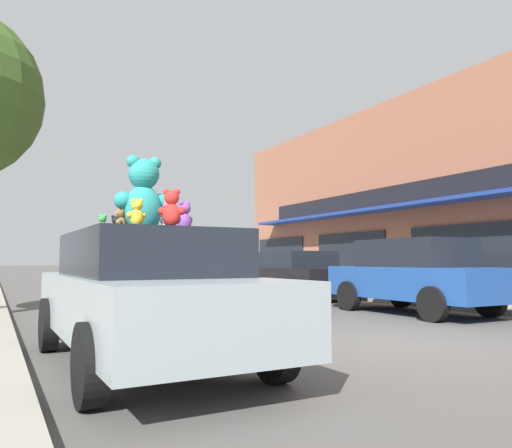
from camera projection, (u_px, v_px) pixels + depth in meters
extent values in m
plane|color=#514F4C|center=(386.00, 344.00, 7.35)|extent=(260.00, 260.00, 0.00)
cube|color=navy|center=(451.00, 200.00, 15.99)|extent=(1.02, 24.33, 0.12)
cube|color=black|center=(461.00, 184.00, 16.24)|extent=(0.08, 23.17, 0.70)
cube|color=black|center=(463.00, 255.00, 16.08)|extent=(0.06, 4.40, 2.00)
cube|color=black|center=(349.00, 256.00, 21.18)|extent=(0.06, 4.40, 2.00)
cube|color=black|center=(280.00, 257.00, 26.29)|extent=(0.06, 4.40, 2.00)
cube|color=#8C999E|center=(146.00, 305.00, 5.91)|extent=(1.90, 4.82, 0.69)
cube|color=black|center=(146.00, 254.00, 5.96)|extent=(1.65, 2.66, 0.52)
cylinder|color=black|center=(49.00, 325.00, 6.76)|extent=(0.21, 0.72, 0.72)
cylinder|color=black|center=(176.00, 317.00, 7.62)|extent=(0.21, 0.72, 0.72)
cylinder|color=black|center=(89.00, 365.00, 4.16)|extent=(0.21, 0.72, 0.72)
cylinder|color=black|center=(275.00, 347.00, 5.02)|extent=(0.21, 0.72, 0.72)
ellipsoid|color=teal|center=(143.00, 210.00, 6.28)|extent=(0.47, 0.40, 0.61)
sphere|color=teal|center=(144.00, 174.00, 6.32)|extent=(0.39, 0.39, 0.39)
sphere|color=teal|center=(155.00, 163.00, 6.39)|extent=(0.16, 0.16, 0.16)
sphere|color=teal|center=(133.00, 161.00, 6.26)|extent=(0.16, 0.16, 0.16)
sphere|color=#47CDC6|center=(140.00, 178.00, 6.46)|extent=(0.15, 0.15, 0.15)
sphere|color=teal|center=(162.00, 202.00, 6.44)|extent=(0.23, 0.23, 0.22)
sphere|color=teal|center=(123.00, 200.00, 6.21)|extent=(0.23, 0.23, 0.22)
ellipsoid|color=pink|center=(170.00, 218.00, 5.10)|extent=(0.20, 0.19, 0.20)
sphere|color=pink|center=(170.00, 204.00, 5.11)|extent=(0.17, 0.17, 0.12)
sphere|color=pink|center=(172.00, 200.00, 5.15)|extent=(0.07, 0.07, 0.05)
sphere|color=pink|center=(167.00, 199.00, 5.07)|extent=(0.07, 0.07, 0.05)
sphere|color=#FFA3DA|center=(166.00, 205.00, 5.13)|extent=(0.07, 0.07, 0.05)
sphere|color=pink|center=(173.00, 215.00, 5.17)|extent=(0.10, 0.10, 0.07)
sphere|color=pink|center=(164.00, 214.00, 5.03)|extent=(0.10, 0.10, 0.07)
ellipsoid|color=green|center=(102.00, 228.00, 6.30)|extent=(0.15, 0.15, 0.15)
sphere|color=green|center=(103.00, 219.00, 6.31)|extent=(0.14, 0.14, 0.10)
sphere|color=green|center=(105.00, 216.00, 6.30)|extent=(0.06, 0.06, 0.04)
sphere|color=green|center=(100.00, 216.00, 6.31)|extent=(0.06, 0.06, 0.04)
sphere|color=#5ADA6D|center=(104.00, 220.00, 6.35)|extent=(0.05, 0.05, 0.04)
sphere|color=green|center=(107.00, 226.00, 6.30)|extent=(0.08, 0.08, 0.06)
sphere|color=green|center=(98.00, 226.00, 6.31)|extent=(0.08, 0.08, 0.06)
ellipsoid|color=olive|center=(122.00, 226.00, 6.45)|extent=(0.22, 0.23, 0.23)
sphere|color=olive|center=(122.00, 213.00, 6.47)|extent=(0.20, 0.20, 0.15)
sphere|color=olive|center=(123.00, 209.00, 6.52)|extent=(0.08, 0.08, 0.06)
sphere|color=olive|center=(121.00, 208.00, 6.42)|extent=(0.08, 0.08, 0.06)
sphere|color=tan|center=(117.00, 213.00, 6.47)|extent=(0.08, 0.08, 0.06)
sphere|color=olive|center=(123.00, 223.00, 6.55)|extent=(0.11, 0.11, 0.08)
sphere|color=olive|center=(119.00, 222.00, 6.36)|extent=(0.11, 0.11, 0.08)
ellipsoid|color=white|center=(164.00, 229.00, 6.36)|extent=(0.13, 0.13, 0.13)
sphere|color=white|center=(164.00, 221.00, 6.37)|extent=(0.12, 0.12, 0.08)
sphere|color=white|center=(165.00, 219.00, 6.40)|extent=(0.05, 0.05, 0.04)
sphere|color=white|center=(163.00, 218.00, 6.34)|extent=(0.05, 0.05, 0.04)
sphere|color=white|center=(161.00, 222.00, 6.38)|extent=(0.05, 0.05, 0.03)
sphere|color=white|center=(165.00, 227.00, 6.42)|extent=(0.07, 0.07, 0.05)
sphere|color=white|center=(162.00, 227.00, 6.31)|extent=(0.07, 0.07, 0.05)
ellipsoid|color=yellow|center=(137.00, 218.00, 4.99)|extent=(0.16, 0.14, 0.18)
sphere|color=yellow|center=(137.00, 205.00, 5.00)|extent=(0.14, 0.14, 0.11)
sphere|color=yellow|center=(141.00, 201.00, 5.03)|extent=(0.06, 0.06, 0.05)
sphere|color=yellow|center=(133.00, 200.00, 4.98)|extent=(0.06, 0.06, 0.05)
sphere|color=#FFFF4D|center=(135.00, 206.00, 5.04)|extent=(0.05, 0.05, 0.04)
sphere|color=yellow|center=(143.00, 215.00, 5.05)|extent=(0.08, 0.08, 0.07)
sphere|color=yellow|center=(130.00, 215.00, 4.95)|extent=(0.08, 0.08, 0.07)
ellipsoid|color=red|center=(171.00, 215.00, 4.94)|extent=(0.23, 0.22, 0.23)
sphere|color=red|center=(172.00, 198.00, 4.95)|extent=(0.20, 0.20, 0.15)
sphere|color=red|center=(177.00, 192.00, 4.95)|extent=(0.08, 0.08, 0.06)
sphere|color=red|center=(166.00, 192.00, 4.95)|extent=(0.08, 0.08, 0.06)
sphere|color=#FF4741|center=(173.00, 199.00, 5.01)|extent=(0.08, 0.08, 0.06)
sphere|color=red|center=(181.00, 211.00, 4.95)|extent=(0.12, 0.12, 0.09)
sphere|color=red|center=(162.00, 211.00, 4.95)|extent=(0.12, 0.12, 0.09)
ellipsoid|color=purple|center=(184.00, 223.00, 6.00)|extent=(0.23, 0.22, 0.24)
sphere|color=purple|center=(185.00, 208.00, 6.01)|extent=(0.20, 0.20, 0.15)
sphere|color=purple|center=(188.00, 204.00, 6.06)|extent=(0.08, 0.08, 0.06)
sphere|color=purple|center=(181.00, 203.00, 5.97)|extent=(0.08, 0.08, 0.06)
sphere|color=#BA67ED|center=(181.00, 209.00, 6.05)|extent=(0.08, 0.08, 0.06)
sphere|color=purple|center=(189.00, 220.00, 6.08)|extent=(0.12, 0.12, 0.09)
sphere|color=purple|center=(178.00, 219.00, 5.93)|extent=(0.12, 0.12, 0.09)
ellipsoid|color=black|center=(115.00, 229.00, 6.78)|extent=(0.15, 0.14, 0.17)
sphere|color=black|center=(116.00, 220.00, 6.79)|extent=(0.13, 0.13, 0.11)
sphere|color=black|center=(119.00, 217.00, 6.82)|extent=(0.05, 0.05, 0.05)
sphere|color=black|center=(113.00, 217.00, 6.77)|extent=(0.05, 0.05, 0.05)
sphere|color=#3A3A3D|center=(114.00, 221.00, 6.83)|extent=(0.05, 0.05, 0.04)
sphere|color=black|center=(120.00, 227.00, 6.84)|extent=(0.07, 0.07, 0.06)
sphere|color=black|center=(110.00, 227.00, 6.75)|extent=(0.07, 0.07, 0.06)
cube|color=#1E4793|center=(414.00, 283.00, 11.54)|extent=(1.75, 4.29, 0.72)
cube|color=black|center=(414.00, 253.00, 11.59)|extent=(1.54, 2.44, 0.64)
cylinder|color=black|center=(349.00, 296.00, 12.28)|extent=(0.20, 0.72, 0.72)
cylinder|color=black|center=(401.00, 294.00, 13.09)|extent=(0.20, 0.72, 0.72)
cylinder|color=black|center=(433.00, 304.00, 9.94)|extent=(0.20, 0.72, 0.72)
cylinder|color=black|center=(490.00, 301.00, 10.74)|extent=(0.20, 0.72, 0.72)
cube|color=black|center=(294.00, 278.00, 16.13)|extent=(1.98, 4.70, 0.63)
cube|color=black|center=(294.00, 260.00, 16.17)|extent=(1.75, 2.51, 0.53)
cylinder|color=black|center=(247.00, 286.00, 16.94)|extent=(0.20, 0.72, 0.72)
cylinder|color=black|center=(295.00, 285.00, 17.85)|extent=(0.20, 0.72, 0.72)
cylinder|color=black|center=(292.00, 291.00, 14.37)|extent=(0.20, 0.72, 0.72)
cylinder|color=black|center=(346.00, 289.00, 15.28)|extent=(0.20, 0.72, 0.72)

